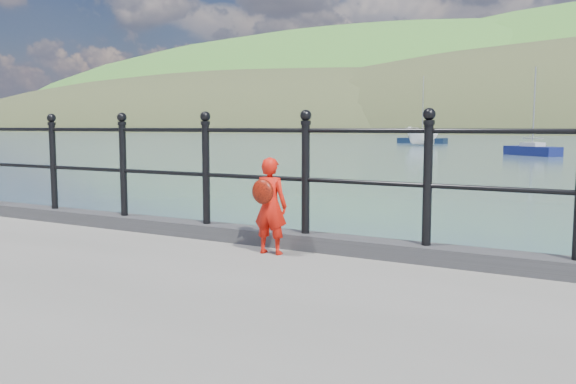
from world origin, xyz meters
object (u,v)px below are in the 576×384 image
Objects in this scene: railing at (253,162)px; launch_white at (422,136)px; sailboat_left at (422,141)px; child at (270,205)px; sailboat_port at (532,151)px.

launch_white is at bearing 105.94° from railing.
railing is 63.40m from launch_white.
railing is 3.27× the size of launch_white.
launch_white is 0.63× the size of sailboat_left.
sailboat_left is at bearing -78.48° from child.
child is at bearing -48.01° from sailboat_port.
launch_white is (-17.84, 61.35, -0.40)m from child.
sailboat_port reaches higher than child.
launch_white reaches higher than child.
sailboat_left is (-21.20, 72.04, -1.12)m from child.
child is 0.10× the size of sailboat_left.
railing is at bearing -69.53° from sailboat_left.
railing is 0.69m from child.
railing reaches higher than launch_white.
railing is 74.61m from sailboat_left.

